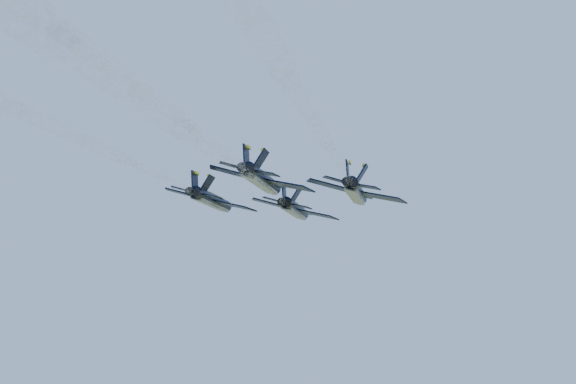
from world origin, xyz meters
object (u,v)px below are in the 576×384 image
at_px(jet_lead, 296,210).
at_px(jet_left, 213,201).
at_px(jet_right, 356,192).
at_px(jet_slot, 263,180).

bearing_deg(jet_lead, jet_left, -141.41).
height_order(jet_lead, jet_right, same).
distance_m(jet_left, jet_slot, 14.91).
xyz_separation_m(jet_right, jet_slot, (-8.87, -12.10, 0.00)).
distance_m(jet_lead, jet_right, 15.07).
xyz_separation_m(jet_left, jet_right, (21.75, 4.61, 0.00)).
bearing_deg(jet_right, jet_left, 176.39).
xyz_separation_m(jet_lead, jet_left, (-8.49, -11.76, 0.00)).
bearing_deg(jet_lead, jet_slot, -92.71).
xyz_separation_m(jet_lead, jet_slot, (4.40, -19.25, 0.00)).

